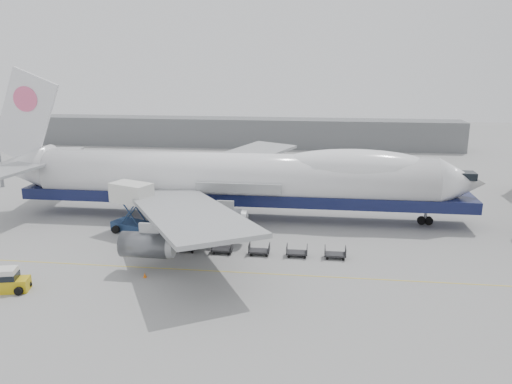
# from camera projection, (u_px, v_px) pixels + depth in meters

# --- Properties ---
(ground) EXTENTS (260.00, 260.00, 0.00)m
(ground) POSITION_uv_depth(u_px,v_px,m) (218.00, 249.00, 56.46)
(ground) COLOR gray
(ground) RESTS_ON ground
(apron_line) EXTENTS (60.00, 0.15, 0.01)m
(apron_line) POSITION_uv_depth(u_px,v_px,m) (207.00, 271.00, 50.70)
(apron_line) COLOR gold
(apron_line) RESTS_ON ground
(hangar) EXTENTS (110.00, 8.00, 7.00)m
(hangar) POSITION_uv_depth(u_px,v_px,m) (234.00, 132.00, 123.94)
(hangar) COLOR slate
(hangar) RESTS_ON ground
(airliner) EXTENTS (67.00, 55.30, 19.98)m
(airliner) POSITION_uv_depth(u_px,v_px,m) (240.00, 177.00, 66.47)
(airliner) COLOR white
(airliner) RESTS_ON ground
(catering_truck) EXTENTS (5.96, 5.04, 6.18)m
(catering_truck) POSITION_uv_depth(u_px,v_px,m) (132.00, 205.00, 61.66)
(catering_truck) COLOR navy
(catering_truck) RESTS_ON ground
(baggage_tug) EXTENTS (3.37, 2.31, 2.25)m
(baggage_tug) POSITION_uv_depth(u_px,v_px,m) (10.00, 281.00, 46.00)
(baggage_tug) COLOR gold
(baggage_tug) RESTS_ON ground
(traffic_cone) EXTENTS (0.34, 0.34, 0.50)m
(traffic_cone) POSITION_uv_depth(u_px,v_px,m) (145.00, 275.00, 49.10)
(traffic_cone) COLOR #DB600B
(traffic_cone) RESTS_ON ground
(dolly_0) EXTENTS (2.30, 1.35, 1.30)m
(dolly_0) POSITION_uv_depth(u_px,v_px,m) (150.00, 245.00, 56.24)
(dolly_0) COLOR #2D2D30
(dolly_0) RESTS_ON ground
(dolly_1) EXTENTS (2.30, 1.35, 1.30)m
(dolly_1) POSITION_uv_depth(u_px,v_px,m) (186.00, 247.00, 55.75)
(dolly_1) COLOR #2D2D30
(dolly_1) RESTS_ON ground
(dolly_2) EXTENTS (2.30, 1.35, 1.30)m
(dolly_2) POSITION_uv_depth(u_px,v_px,m) (222.00, 248.00, 55.26)
(dolly_2) COLOR #2D2D30
(dolly_2) RESTS_ON ground
(dolly_3) EXTENTS (2.30, 1.35, 1.30)m
(dolly_3) POSITION_uv_depth(u_px,v_px,m) (259.00, 250.00, 54.77)
(dolly_3) COLOR #2D2D30
(dolly_3) RESTS_ON ground
(dolly_4) EXTENTS (2.30, 1.35, 1.30)m
(dolly_4) POSITION_uv_depth(u_px,v_px,m) (297.00, 252.00, 54.27)
(dolly_4) COLOR #2D2D30
(dolly_4) RESTS_ON ground
(dolly_5) EXTENTS (2.30, 1.35, 1.30)m
(dolly_5) POSITION_uv_depth(u_px,v_px,m) (335.00, 254.00, 53.78)
(dolly_5) COLOR #2D2D30
(dolly_5) RESTS_ON ground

